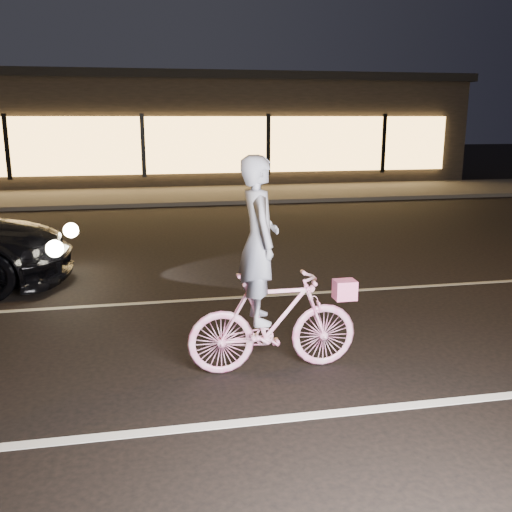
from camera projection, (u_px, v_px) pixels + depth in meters
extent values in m
plane|color=black|center=(155.00, 360.00, 6.25)|extent=(90.00, 90.00, 0.00)
cube|color=silver|center=(159.00, 431.00, 4.82)|extent=(60.00, 0.12, 0.01)
cube|color=gray|center=(151.00, 303.00, 8.16)|extent=(60.00, 0.10, 0.01)
cube|color=#383533|center=(145.00, 196.00, 18.63)|extent=(30.00, 4.00, 0.12)
cube|color=black|center=(142.00, 131.00, 23.88)|extent=(25.00, 8.00, 4.00)
cube|color=black|center=(140.00, 80.00, 23.40)|extent=(25.40, 8.40, 0.30)
cube|color=#FFB759|center=(143.00, 146.00, 20.07)|extent=(23.00, 0.15, 2.00)
cube|color=black|center=(7.00, 147.00, 19.15)|extent=(0.15, 0.08, 2.20)
cube|color=black|center=(143.00, 146.00, 20.00)|extent=(0.15, 0.08, 2.20)
cube|color=black|center=(268.00, 145.00, 20.84)|extent=(0.15, 0.08, 2.20)
cube|color=black|center=(384.00, 143.00, 21.68)|extent=(0.15, 0.08, 2.20)
imported|color=#D92983|center=(273.00, 322.00, 5.88)|extent=(1.78, 0.50, 1.07)
imported|color=silver|center=(259.00, 240.00, 5.64)|extent=(0.40, 0.61, 1.68)
cube|color=#E54586|center=(345.00, 290.00, 5.95)|extent=(0.22, 0.18, 0.20)
sphere|color=#FFF2BF|center=(71.00, 230.00, 9.73)|extent=(0.26, 0.26, 0.26)
sphere|color=#FFF2BF|center=(55.00, 249.00, 8.38)|extent=(0.26, 0.26, 0.26)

